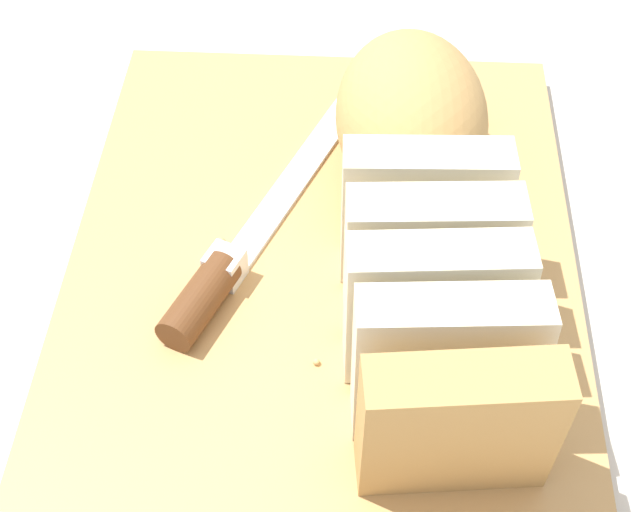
% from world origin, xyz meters
% --- Properties ---
extents(ground_plane, '(3.00, 3.00, 0.00)m').
position_xyz_m(ground_plane, '(0.00, 0.00, 0.00)').
color(ground_plane, beige).
extents(cutting_board, '(0.47, 0.32, 0.02)m').
position_xyz_m(cutting_board, '(0.00, 0.00, 0.01)').
color(cutting_board, tan).
rests_on(cutting_board, ground_plane).
extents(bread_loaf, '(0.32, 0.12, 0.09)m').
position_xyz_m(bread_loaf, '(-0.03, 0.06, 0.07)').
color(bread_loaf, tan).
rests_on(bread_loaf, cutting_board).
extents(bread_knife, '(0.23, 0.12, 0.02)m').
position_xyz_m(bread_knife, '(-0.01, -0.06, 0.03)').
color(bread_knife, silver).
rests_on(bread_knife, cutting_board).
extents(crumb_near_knife, '(0.01, 0.01, 0.01)m').
position_xyz_m(crumb_near_knife, '(-0.02, 0.04, 0.02)').
color(crumb_near_knife, tan).
rests_on(crumb_near_knife, cutting_board).
extents(crumb_near_loaf, '(0.00, 0.00, 0.00)m').
position_xyz_m(crumb_near_loaf, '(0.05, 0.00, 0.02)').
color(crumb_near_loaf, tan).
rests_on(crumb_near_loaf, cutting_board).
extents(crumb_stray_left, '(0.00, 0.00, 0.00)m').
position_xyz_m(crumb_stray_left, '(-0.02, 0.04, 0.02)').
color(crumb_stray_left, tan).
rests_on(crumb_stray_left, cutting_board).
extents(crumb_stray_right, '(0.01, 0.01, 0.01)m').
position_xyz_m(crumb_stray_right, '(-0.03, -0.06, 0.02)').
color(crumb_stray_right, tan).
rests_on(crumb_stray_right, cutting_board).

